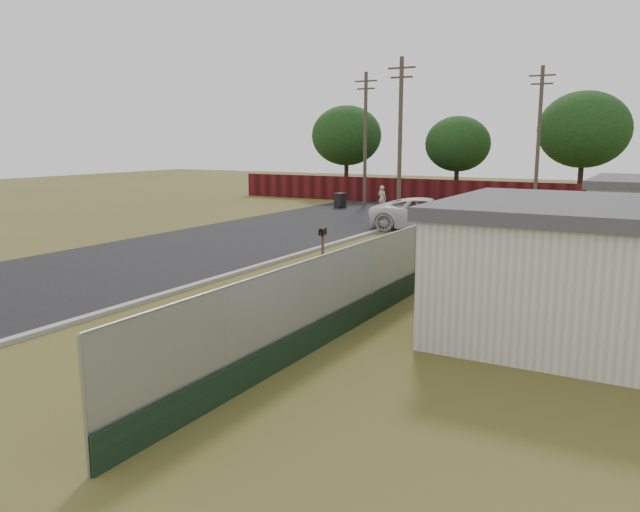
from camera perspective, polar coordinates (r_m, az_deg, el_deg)
The scene contains 12 objects.
ground at distance 20.14m, azimuth 0.31°, elevation -2.27°, with size 120.00×120.00×0.00m, color brown.
street at distance 30.35m, azimuth -3.43°, elevation 2.07°, with size 15.10×60.00×0.12m.
chainlink_fence at distance 19.63m, azimuth 9.77°, elevation -0.37°, with size 0.10×27.06×2.02m.
privacy_fence at distance 45.08m, azimuth 9.21°, elevation 5.83°, with size 30.00×0.12×1.80m, color #4F1015.
utility_poles at distance 40.07m, azimuth 10.35°, elevation 10.67°, with size 12.60×8.24×9.00m.
horizon_trees at distance 41.64m, azimuth 17.65°, elevation 10.25°, with size 33.32×31.94×7.78m.
fire_hydrant at distance 12.72m, azimuth -15.20°, elevation -8.22°, with size 0.49×0.49×0.95m.
mailbox at distance 23.49m, azimuth 0.25°, elevation 1.99°, with size 0.28×0.54×1.23m.
pickup_truck at distance 31.95m, azimuth 9.83°, elevation 3.80°, with size 2.69×5.84×1.62m, color silver.
pedestrian at distance 40.38m, azimuth 5.69°, elevation 5.27°, with size 0.60×0.39×1.63m, color #C6B391.
trash_bin at distance 41.99m, azimuth 1.86°, elevation 5.11°, with size 0.79×0.85×1.01m.
scattered_litter at distance 18.06m, azimuth -3.52°, elevation -3.65°, with size 3.34×11.79×0.07m.
Camera 1 is at (9.56, -17.16, 4.44)m, focal length 35.00 mm.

